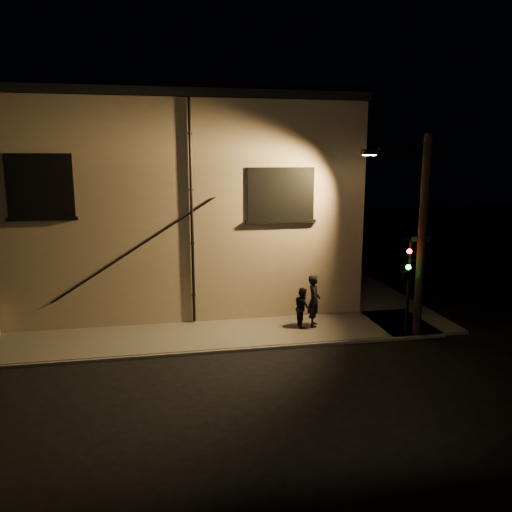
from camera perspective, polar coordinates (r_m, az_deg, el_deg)
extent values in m
plane|color=black|center=(17.07, -0.21, -10.66)|extent=(90.00, 90.00, 0.00)
cube|color=#58544F|center=(18.20, -10.55, -9.25)|extent=(20.00, 3.00, 0.12)
cube|color=#58544F|center=(26.16, 10.63, -2.97)|extent=(3.00, 16.00, 0.12)
cube|color=tan|center=(24.67, -11.04, 6.06)|extent=(16.00, 12.00, 8.50)
cube|color=black|center=(24.70, -11.44, 16.27)|extent=(16.20, 12.20, 0.30)
cube|color=black|center=(19.03, -23.40, 7.40)|extent=(2.20, 0.10, 2.20)
cube|color=black|center=(19.05, -23.39, 7.40)|extent=(1.98, 0.05, 1.98)
cube|color=black|center=(19.15, 2.86, 7.11)|extent=(2.60, 0.10, 2.00)
cube|color=#A5B28C|center=(19.17, 2.85, 7.11)|extent=(2.38, 0.05, 1.78)
cylinder|color=black|center=(18.65, -7.35, 4.79)|extent=(0.11, 0.11, 8.30)
cylinder|color=black|center=(18.86, -13.94, 0.60)|extent=(5.96, 0.04, 3.75)
cylinder|color=black|center=(18.85, -13.59, 0.80)|extent=(5.96, 0.04, 3.75)
imported|color=black|center=(18.84, 6.64, -5.10)|extent=(0.65, 0.81, 1.95)
imported|color=black|center=(18.78, 5.35, -5.85)|extent=(0.57, 0.73, 1.50)
cylinder|color=black|center=(18.61, 17.00, -3.47)|extent=(0.12, 0.12, 3.37)
imported|color=black|center=(18.24, 16.69, -1.43)|extent=(0.69, 2.07, 0.82)
sphere|color=#FF140C|center=(17.97, 17.12, 0.52)|extent=(0.17, 0.17, 0.17)
sphere|color=#14FF3F|center=(18.07, 17.02, -1.23)|extent=(0.17, 0.17, 0.17)
cube|color=#0C4C1E|center=(18.43, 18.27, 1.84)|extent=(0.70, 0.03, 0.18)
cylinder|color=black|center=(18.26, 18.44, 1.84)|extent=(0.30, 0.30, 7.14)
cylinder|color=black|center=(18.16, 15.93, 11.68)|extent=(1.81, 0.99, 0.10)
cube|color=black|center=(18.32, 12.85, 11.51)|extent=(0.55, 0.28, 0.18)
cube|color=#FFC672|center=(18.32, 12.84, 11.19)|extent=(0.42, 0.20, 0.04)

